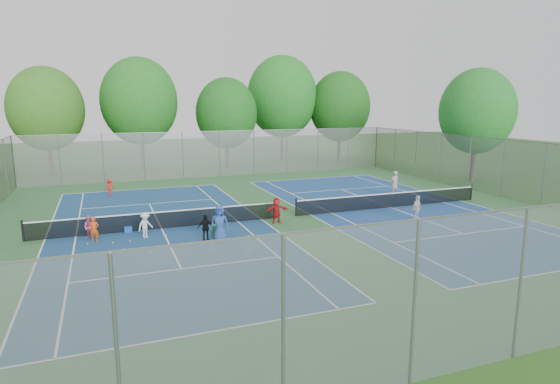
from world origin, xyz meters
The scene contains 37 objects.
ground centered at (0.00, 0.00, 0.00)m, with size 120.00×120.00×0.00m, color #28551A.
court_pad centered at (0.00, 0.00, 0.01)m, with size 32.00×32.00×0.01m, color #2F6536.
court_left centered at (-7.00, 0.00, 0.02)m, with size 10.97×23.77×0.01m, color navy.
court_right centered at (7.00, 0.00, 0.02)m, with size 10.97×23.77×0.01m, color navy.
net_left centered at (-7.00, 0.00, 0.46)m, with size 12.87×0.10×0.91m, color black.
net_right centered at (7.00, 0.00, 0.46)m, with size 12.87×0.10×0.91m, color black.
fence_north centered at (0.00, 16.00, 2.00)m, with size 32.00×0.10×4.00m, color gray.
fence_south centered at (0.00, -16.00, 2.00)m, with size 32.00×0.10×4.00m, color gray.
fence_east centered at (16.00, 0.00, 2.00)m, with size 32.00×0.10×4.00m, color gray.
tree_nw centered at (-14.00, 22.00, 5.89)m, with size 6.40×6.40×9.58m.
tree_nl centered at (-6.00, 23.00, 6.54)m, with size 7.20×7.20×10.69m.
tree_nc centered at (2.00, 21.00, 5.39)m, with size 6.00×6.00×8.85m.
tree_nr centered at (9.00, 24.00, 7.04)m, with size 7.60×7.60×11.42m.
tree_ne centered at (15.00, 22.00, 5.97)m, with size 6.60×6.60×9.77m.
tree_side_e centered at (19.00, 6.00, 5.74)m, with size 6.00×6.00×9.20m.
ball_crate centered at (-8.67, -0.05, 0.16)m, with size 0.37×0.37×0.32m, color #1749AF.
ball_hopper centered at (-4.72, -2.33, 0.29)m, with size 0.30×0.30×0.58m, color green.
student_a centered at (-10.23, -1.23, 0.61)m, with size 0.44×0.29×1.21m, color #D65014.
student_b centered at (-10.43, -0.60, 0.57)m, with size 0.56×0.43×1.15m, color #EC5B98.
student_c centered at (-7.90, -1.35, 0.63)m, with size 0.82×0.47×1.26m, color white.
student_d centered at (-5.27, -2.87, 0.63)m, with size 0.74×0.31×1.26m, color black.
student_e centered at (-4.67, -3.27, 0.88)m, with size 0.86×0.56×1.75m, color #2A4E9A.
student_f centered at (-0.96, -1.00, 0.70)m, with size 1.31×0.42×1.41m, color red.
child_far_baseline centered at (-9.33, 10.32, 0.60)m, with size 0.78×0.45×1.20m, color red.
instructor centered at (9.28, 2.93, 0.90)m, with size 0.66×0.43×1.80m, color #9C9C9F.
teen_court_b centered at (6.34, -3.51, 0.74)m, with size 0.87×0.36×1.48m, color silver.
tennis_ball_0 centered at (-6.95, -1.47, 0.03)m, with size 0.07×0.07×0.07m, color #C5E234.
tennis_ball_1 centered at (-9.03, -3.04, 0.03)m, with size 0.07×0.07×0.07m, color #B4DC33.
tennis_ball_2 centered at (-3.89, -4.01, 0.03)m, with size 0.07×0.07×0.07m, color #A5C22D.
tennis_ball_3 centered at (-7.95, -3.89, 0.03)m, with size 0.07×0.07×0.07m, color #D0DD33.
tennis_ball_4 centered at (-3.19, -2.99, 0.03)m, with size 0.07×0.07×0.07m, color #C6DF34.
tennis_ball_5 centered at (-5.41, -4.50, 0.03)m, with size 0.07×0.07×0.07m, color #AFD531.
tennis_ball_6 centered at (-8.69, -1.86, 0.03)m, with size 0.07×0.07×0.07m, color gold.
tennis_ball_7 centered at (-3.79, -4.92, 0.03)m, with size 0.07×0.07×0.07m, color yellow.
tennis_ball_8 centered at (-2.79, -3.37, 0.03)m, with size 0.07×0.07×0.07m, color gold.
tennis_ball_9 centered at (-10.55, -1.59, 0.03)m, with size 0.07×0.07×0.07m, color yellow.
tennis_ball_10 centered at (-9.44, -1.85, 0.03)m, with size 0.07×0.07×0.07m, color #E4F138.
Camera 1 is at (-9.60, -24.22, 6.54)m, focal length 30.00 mm.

